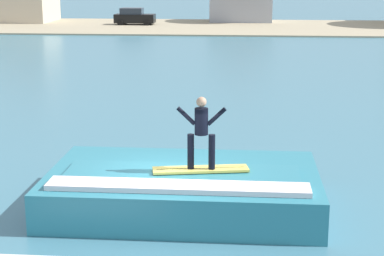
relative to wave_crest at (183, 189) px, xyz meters
name	(u,v)px	position (x,y,z in m)	size (l,w,h in m)	color
ground_plane	(169,215)	(-0.29, -0.44, -0.51)	(260.00, 260.00, 0.00)	teal
wave_crest	(183,189)	(0.00, 0.00, 0.00)	(6.59, 4.11, 1.07)	teal
surfboard	(201,169)	(0.44, -0.24, 0.60)	(2.35, 0.91, 0.06)	#EAD159
surfer	(201,129)	(0.46, -0.28, 1.61)	(1.18, 0.32, 1.75)	black
shoreline_bank	(230,27)	(-0.29, 51.47, -0.44)	(120.00, 18.30, 0.14)	tan
car_near_shore	(134,17)	(-10.39, 52.61, 0.44)	(4.19, 2.17, 1.86)	black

